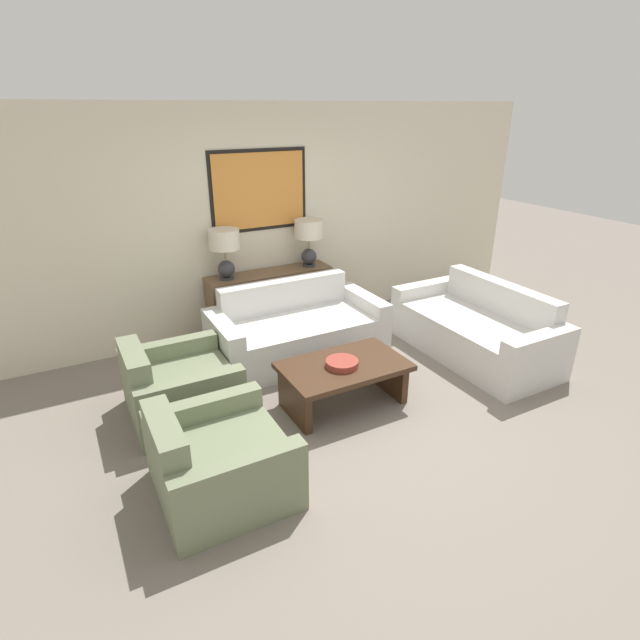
{
  "coord_description": "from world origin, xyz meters",
  "views": [
    {
      "loc": [
        -2.17,
        -3.09,
        2.6
      ],
      "look_at": [
        -0.02,
        0.88,
        0.65
      ],
      "focal_mm": 28.0,
      "sensor_mm": 36.0,
      "label": 1
    }
  ],
  "objects_px": {
    "couch_by_side": "(476,331)",
    "armchair_near_camera": "(218,463)",
    "table_lamp_left": "(225,246)",
    "couch_by_back_wall": "(297,332)",
    "table_lamp_right": "(309,235)",
    "armchair_near_back_wall": "(178,389)",
    "coffee_table": "(344,375)",
    "decorative_bowl": "(342,363)",
    "console_table": "(271,302)"
  },
  "relations": [
    {
      "from": "couch_by_side",
      "to": "armchair_near_camera",
      "type": "xyz_separation_m",
      "value": [
        -3.23,
        -0.76,
        -0.02
      ]
    },
    {
      "from": "table_lamp_left",
      "to": "couch_by_back_wall",
      "type": "bearing_deg",
      "value": -53.64
    },
    {
      "from": "table_lamp_right",
      "to": "armchair_near_back_wall",
      "type": "bearing_deg",
      "value": -147.57
    },
    {
      "from": "coffee_table",
      "to": "decorative_bowl",
      "type": "xyz_separation_m",
      "value": [
        -0.04,
        -0.03,
        0.14
      ]
    },
    {
      "from": "armchair_near_camera",
      "to": "decorative_bowl",
      "type": "bearing_deg",
      "value": 22.06
    },
    {
      "from": "couch_by_back_wall",
      "to": "coffee_table",
      "type": "relative_size",
      "value": 1.64
    },
    {
      "from": "table_lamp_right",
      "to": "coffee_table",
      "type": "distance_m",
      "value": 2.1
    },
    {
      "from": "armchair_near_back_wall",
      "to": "couch_by_side",
      "type": "bearing_deg",
      "value": -6.82
    },
    {
      "from": "console_table",
      "to": "table_lamp_left",
      "type": "height_order",
      "value": "table_lamp_left"
    },
    {
      "from": "armchair_near_back_wall",
      "to": "armchair_near_camera",
      "type": "xyz_separation_m",
      "value": [
        0.0,
        -1.15,
        0.0
      ]
    },
    {
      "from": "couch_by_side",
      "to": "couch_by_back_wall",
      "type": "bearing_deg",
      "value": 152.4
    },
    {
      "from": "armchair_near_camera",
      "to": "couch_by_back_wall",
      "type": "bearing_deg",
      "value": 49.34
    },
    {
      "from": "couch_by_side",
      "to": "coffee_table",
      "type": "xyz_separation_m",
      "value": [
        -1.84,
        -0.19,
        0.03
      ]
    },
    {
      "from": "couch_by_back_wall",
      "to": "table_lamp_right",
      "type": "bearing_deg",
      "value": 53.64
    },
    {
      "from": "table_lamp_right",
      "to": "armchair_near_back_wall",
      "type": "xyz_separation_m",
      "value": [
        -1.98,
        -1.26,
        -0.9
      ]
    },
    {
      "from": "console_table",
      "to": "table_lamp_left",
      "type": "bearing_deg",
      "value": 180.0
    },
    {
      "from": "table_lamp_right",
      "to": "couch_by_side",
      "type": "height_order",
      "value": "table_lamp_right"
    },
    {
      "from": "table_lamp_left",
      "to": "coffee_table",
      "type": "xyz_separation_m",
      "value": [
        0.47,
        -1.83,
        -0.85
      ]
    },
    {
      "from": "console_table",
      "to": "couch_by_back_wall",
      "type": "bearing_deg",
      "value": -90.0
    },
    {
      "from": "console_table",
      "to": "couch_by_side",
      "type": "height_order",
      "value": "couch_by_side"
    },
    {
      "from": "console_table",
      "to": "couch_by_side",
      "type": "xyz_separation_m",
      "value": [
        1.78,
        -1.64,
        -0.11
      ]
    },
    {
      "from": "coffee_table",
      "to": "decorative_bowl",
      "type": "height_order",
      "value": "decorative_bowl"
    },
    {
      "from": "decorative_bowl",
      "to": "table_lamp_left",
      "type": "bearing_deg",
      "value": 102.99
    },
    {
      "from": "couch_by_side",
      "to": "armchair_near_back_wall",
      "type": "xyz_separation_m",
      "value": [
        -3.23,
        0.39,
        -0.02
      ]
    },
    {
      "from": "armchair_near_back_wall",
      "to": "console_table",
      "type": "bearing_deg",
      "value": 40.89
    },
    {
      "from": "table_lamp_left",
      "to": "armchair_near_back_wall",
      "type": "bearing_deg",
      "value": -126.35
    },
    {
      "from": "coffee_table",
      "to": "table_lamp_right",
      "type": "bearing_deg",
      "value": 72.2
    },
    {
      "from": "armchair_near_camera",
      "to": "couch_by_side",
      "type": "bearing_deg",
      "value": 13.28
    },
    {
      "from": "console_table",
      "to": "decorative_bowl",
      "type": "xyz_separation_m",
      "value": [
        -0.1,
        -1.86,
        0.07
      ]
    },
    {
      "from": "table_lamp_right",
      "to": "console_table",
      "type": "bearing_deg",
      "value": 180.0
    },
    {
      "from": "armchair_near_camera",
      "to": "armchair_near_back_wall",
      "type": "bearing_deg",
      "value": 90.0
    },
    {
      "from": "couch_by_side",
      "to": "table_lamp_right",
      "type": "bearing_deg",
      "value": 127.23
    },
    {
      "from": "couch_by_back_wall",
      "to": "coffee_table",
      "type": "xyz_separation_m",
      "value": [
        -0.06,
        -1.12,
        0.03
      ]
    },
    {
      "from": "table_lamp_right",
      "to": "couch_by_back_wall",
      "type": "relative_size",
      "value": 0.3
    },
    {
      "from": "console_table",
      "to": "armchair_near_camera",
      "type": "bearing_deg",
      "value": -121.11
    },
    {
      "from": "coffee_table",
      "to": "armchair_near_camera",
      "type": "bearing_deg",
      "value": -157.56
    },
    {
      "from": "decorative_bowl",
      "to": "armchair_near_back_wall",
      "type": "bearing_deg",
      "value": 156.11
    },
    {
      "from": "armchair_near_back_wall",
      "to": "table_lamp_right",
      "type": "bearing_deg",
      "value": 32.43
    },
    {
      "from": "table_lamp_left",
      "to": "armchair_near_back_wall",
      "type": "distance_m",
      "value": 1.8
    },
    {
      "from": "couch_by_back_wall",
      "to": "decorative_bowl",
      "type": "relative_size",
      "value": 6.32
    },
    {
      "from": "decorative_bowl",
      "to": "armchair_near_camera",
      "type": "relative_size",
      "value": 0.32
    },
    {
      "from": "couch_by_side",
      "to": "armchair_near_back_wall",
      "type": "bearing_deg",
      "value": 173.18
    },
    {
      "from": "couch_by_side",
      "to": "armchair_near_back_wall",
      "type": "height_order",
      "value": "couch_by_side"
    },
    {
      "from": "table_lamp_left",
      "to": "armchair_near_back_wall",
      "type": "height_order",
      "value": "table_lamp_left"
    },
    {
      "from": "coffee_table",
      "to": "decorative_bowl",
      "type": "relative_size",
      "value": 3.84
    },
    {
      "from": "couch_by_back_wall",
      "to": "couch_by_side",
      "type": "distance_m",
      "value": 2.01
    },
    {
      "from": "table_lamp_left",
      "to": "table_lamp_right",
      "type": "bearing_deg",
      "value": 0.0
    },
    {
      "from": "table_lamp_left",
      "to": "couch_by_side",
      "type": "relative_size",
      "value": 0.3
    },
    {
      "from": "table_lamp_right",
      "to": "table_lamp_left",
      "type": "bearing_deg",
      "value": 180.0
    },
    {
      "from": "console_table",
      "to": "table_lamp_right",
      "type": "bearing_deg",
      "value": 0.0
    }
  ]
}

